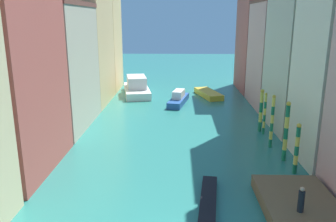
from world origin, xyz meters
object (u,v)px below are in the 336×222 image
object	(u,v)px
mooring_pole_3	(265,113)
motorboat_1	(179,99)
waterfront_dock	(300,207)
mooring_pole_1	(286,131)
mooring_pole_2	(272,121)
person_on_dock	(301,200)
mooring_pole_4	(261,110)
motorboat_0	(208,94)
gondola_black	(207,215)
vaporetto_white	(137,87)
mooring_pole_0	(297,148)

from	to	relation	value
mooring_pole_3	motorboat_1	size ratio (longest dim) A/B	0.59
waterfront_dock	mooring_pole_1	size ratio (longest dim) A/B	1.41
mooring_pole_2	motorboat_1	bearing A→B (deg)	116.97
person_on_dock	mooring_pole_2	world-z (taller)	mooring_pole_2
mooring_pole_3	mooring_pole_4	size ratio (longest dim) A/B	0.96
motorboat_0	motorboat_1	bearing A→B (deg)	-133.41
gondola_black	mooring_pole_1	bearing A→B (deg)	51.29
person_on_dock	vaporetto_white	xyz separation A→B (m)	(-13.31, 34.39, -0.40)
vaporetto_white	motorboat_0	world-z (taller)	vaporetto_white
waterfront_dock	vaporetto_white	xyz separation A→B (m)	(-13.77, 33.22, 0.70)
mooring_pole_0	person_on_dock	bearing A→B (deg)	-105.92
mooring_pole_1	vaporetto_white	distance (m)	29.44
mooring_pole_4	gondola_black	distance (m)	17.76
mooring_pole_1	vaporetto_white	xyz separation A→B (m)	(-15.13, 25.21, -1.47)
person_on_dock	mooring_pole_3	bearing A→B (deg)	83.77
motorboat_0	mooring_pole_3	bearing A→B (deg)	-76.77
mooring_pole_2	vaporetto_white	bearing A→B (deg)	123.67
mooring_pole_0	vaporetto_white	size ratio (longest dim) A/B	0.39
mooring_pole_4	motorboat_0	bearing A→B (deg)	103.36
waterfront_dock	motorboat_0	bearing A→B (deg)	95.02
vaporetto_white	waterfront_dock	bearing A→B (deg)	-67.49
gondola_black	motorboat_0	bearing A→B (deg)	85.13
mooring_pole_1	mooring_pole_3	size ratio (longest dim) A/B	1.17
mooring_pole_2	mooring_pole_3	distance (m)	3.71
person_on_dock	vaporetto_white	distance (m)	36.88
mooring_pole_0	motorboat_0	distance (m)	27.00
person_on_dock	waterfront_dock	bearing A→B (deg)	68.83
waterfront_dock	motorboat_1	xyz separation A→B (m)	(-7.32, 27.41, 0.27)
mooring_pole_3	mooring_pole_4	bearing A→B (deg)	100.78
mooring_pole_3	motorboat_0	size ratio (longest dim) A/B	0.59
mooring_pole_0	mooring_pole_2	xyz separation A→B (m)	(-0.44, 5.47, 0.46)
person_on_dock	mooring_pole_0	size ratio (longest dim) A/B	0.38
mooring_pole_3	mooring_pole_4	xyz separation A→B (m)	(-0.17, 0.89, 0.11)
person_on_dock	mooring_pole_2	distance (m)	12.32
gondola_black	motorboat_1	size ratio (longest dim) A/B	1.31
mooring_pole_4	vaporetto_white	size ratio (longest dim) A/B	0.44
person_on_dock	mooring_pole_0	xyz separation A→B (m)	(1.92, 6.72, 0.53)
waterfront_dock	mooring_pole_1	bearing A→B (deg)	80.33
mooring_pole_2	gondola_black	xyz separation A→B (m)	(-6.65, -11.73, -2.28)
mooring_pole_3	gondola_black	size ratio (longest dim) A/B	0.45
mooring_pole_1	mooring_pole_4	xyz separation A→B (m)	(-0.25, 7.58, -0.27)
gondola_black	motorboat_0	world-z (taller)	motorboat_0
person_on_dock	mooring_pole_1	size ratio (longest dim) A/B	0.30
mooring_pole_1	gondola_black	bearing A→B (deg)	-128.71
mooring_pole_0	gondola_black	distance (m)	9.63
mooring_pole_2	mooring_pole_3	world-z (taller)	mooring_pole_2
mooring_pole_2	vaporetto_white	size ratio (longest dim) A/B	0.48
waterfront_dock	motorboat_0	world-z (taller)	waterfront_dock
mooring_pole_2	motorboat_0	distance (m)	21.59
waterfront_dock	mooring_pole_2	size ratio (longest dim) A/B	1.45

